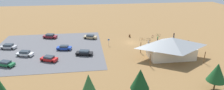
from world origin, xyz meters
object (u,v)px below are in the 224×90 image
bicycle_yellow_back_row (178,44)px  car_silver_end_stall (8,46)px  bicycle_silver_lone_east (149,41)px  visitor_crossing_yard (174,35)px  bicycle_orange_yard_front (142,39)px  car_green_back_corner (5,64)px  bicycle_blue_front_row (164,44)px  car_black_second_row (84,53)px  car_white_far_end (25,53)px  car_maroon_front_row (50,36)px  car_red_aisle_side (49,59)px  bicycle_purple_near_porch (169,42)px  pine_center (140,79)px  car_blue_mid_lot (64,48)px  bike_pavilion (171,46)px  bicycle_green_lone_west (158,35)px  lot_sign (109,41)px  car_tan_inner_stall (90,37)px  trash_bin (130,36)px  pine_west (89,85)px  visitor_by_pavilion (148,42)px  bicycle_red_mid_cluster (153,36)px  bicycle_black_yard_left (148,39)px  bicycle_white_yard_right (160,42)px  bicycle_teal_yard_center (173,45)px  pine_far_east (217,72)px  visitor_at_bikes (158,38)px

bicycle_yellow_back_row → car_silver_end_stall: bearing=-4.1°
bicycle_silver_lone_east → visitor_crossing_yard: visitor_crossing_yard is taller
bicycle_orange_yard_front → car_green_back_corner: bearing=20.6°
bicycle_orange_yard_front → bicycle_blue_front_row: bearing=133.1°
car_black_second_row → car_white_far_end: bearing=-6.0°
bicycle_silver_lone_east → car_maroon_front_row: car_maroon_front_row is taller
bicycle_yellow_back_row → car_red_aisle_side: size_ratio=0.38×
bicycle_purple_near_porch → visitor_crossing_yard: bearing=-127.1°
pine_center → car_blue_mid_lot: (15.34, -27.52, -3.90)m
bike_pavilion → pine_center: size_ratio=2.24×
bicycle_green_lone_west → car_maroon_front_row: size_ratio=0.29×
lot_sign → car_silver_end_stall: lot_sign is taller
bicycle_silver_lone_east → bicycle_blue_front_row: size_ratio=0.80×
car_black_second_row → car_white_far_end: car_white_far_end is taller
bicycle_purple_near_porch → car_tan_inner_stall: (25.23, -7.64, 0.38)m
trash_bin → pine_west: 40.91m
bicycle_yellow_back_row → visitor_by_pavilion: size_ratio=1.03×
bicycle_blue_front_row → car_green_back_corner: size_ratio=0.36×
lot_sign → bicycle_red_mid_cluster: (-16.27, -5.93, -1.04)m
trash_bin → bicycle_black_yard_left: bearing=141.4°
bicycle_white_yard_right → bicycle_teal_yard_center: bearing=138.3°
bicycle_black_yard_left → car_white_far_end: 38.48m
trash_bin → pine_far_east: (-9.20, 35.18, 3.36)m
car_maroon_front_row → visitor_at_bikes: visitor_at_bikes is taller
car_tan_inner_stall → car_silver_end_stall: car_silver_end_stall is taller
bicycle_yellow_back_row → bicycle_purple_near_porch: bearing=-49.9°
pine_far_east → bicycle_black_yard_left: bearing=-83.1°
bicycle_orange_yard_front → bicycle_teal_yard_center: size_ratio=1.32×
pine_west → car_maroon_front_row: size_ratio=1.33×
bicycle_purple_near_porch → car_red_aisle_side: 37.65m
bicycle_black_yard_left → car_silver_end_stall: 43.95m
bicycle_green_lone_west → car_green_back_corner: car_green_back_corner is taller
pine_center → visitor_by_pavilion: bearing=-110.6°
bicycle_orange_yard_front → bicycle_red_mid_cluster: (-4.54, -2.41, -0.01)m
bike_pavilion → bicycle_green_lone_west: bearing=-100.1°
trash_bin → bicycle_blue_front_row: trash_bin is taller
bicycle_green_lone_west → bicycle_blue_front_row: bicycle_green_lone_west is taller
car_blue_mid_lot → car_black_second_row: car_black_second_row is taller
bicycle_white_yard_right → car_white_far_end: (40.42, 4.74, 0.40)m
bicycle_silver_lone_east → bicycle_red_mid_cluster: bearing=-120.1°
pine_west → car_white_far_end: bearing=-56.3°
car_tan_inner_stall → car_blue_mid_lot: bearing=49.5°
bike_pavilion → car_maroon_front_row: 40.70m
bicycle_blue_front_row → bicycle_white_yard_right: bearing=-73.7°
car_green_back_corner → lot_sign: bearing=-157.7°
bike_pavilion → car_silver_end_stall: 47.28m
visitor_at_bikes → visitor_crossing_yard: bearing=-158.7°
pine_far_east → car_green_back_corner: 47.53m
visitor_by_pavilion → pine_far_east: bearing=101.1°
bicycle_white_yard_right → car_maroon_front_row: car_maroon_front_row is taller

